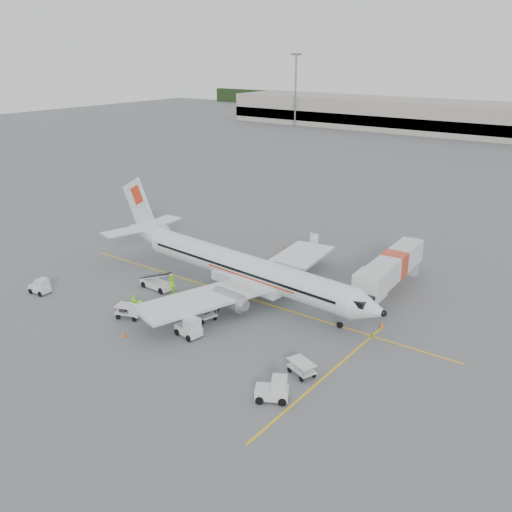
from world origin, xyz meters
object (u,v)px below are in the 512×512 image
at_px(aircraft, 244,250).
at_px(tug_aft, 39,286).
at_px(tug_fore, 272,389).
at_px(tug_mid, 189,326).
at_px(jet_bridge, 393,273).
at_px(belt_loader, 157,277).

xyz_separation_m(aircraft, tug_aft, (-16.87, -12.35, -3.90)).
distance_m(tug_fore, tug_mid, 11.85).
bearing_deg(tug_aft, tug_fore, -8.35).
height_order(jet_bridge, belt_loader, jet_bridge).
bearing_deg(aircraft, tug_fore, -41.57).
bearing_deg(aircraft, tug_aft, -138.69).
xyz_separation_m(tug_fore, tug_mid, (-11.29, 3.59, -0.01)).
bearing_deg(tug_fore, jet_bridge, 63.29).
height_order(tug_fore, tug_mid, tug_fore).
relative_size(jet_bridge, tug_mid, 6.81).
height_order(tug_mid, tug_aft, tug_mid).
xyz_separation_m(belt_loader, tug_mid, (9.74, -5.76, -0.43)).
xyz_separation_m(jet_bridge, tug_aft, (-28.72, -21.69, -1.28)).
bearing_deg(tug_mid, jet_bridge, 71.12).
distance_m(jet_bridge, tug_mid, 22.02).
xyz_separation_m(belt_loader, tug_aft, (-8.79, -7.96, -0.53)).
height_order(aircraft, tug_aft, aircraft).
height_order(belt_loader, tug_aft, belt_loader).
xyz_separation_m(tug_fore, tug_aft, (-29.82, 1.39, -0.10)).
relative_size(tug_fore, tug_aft, 1.12).
distance_m(aircraft, belt_loader, 9.79).
relative_size(jet_bridge, tug_aft, 7.59).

